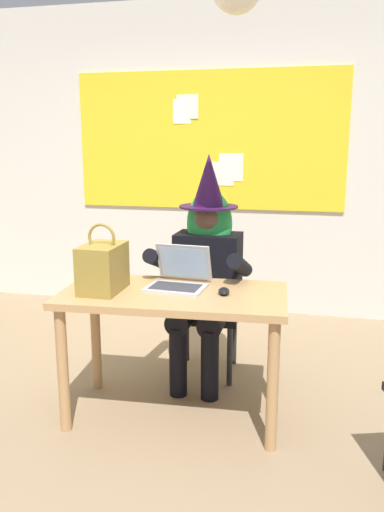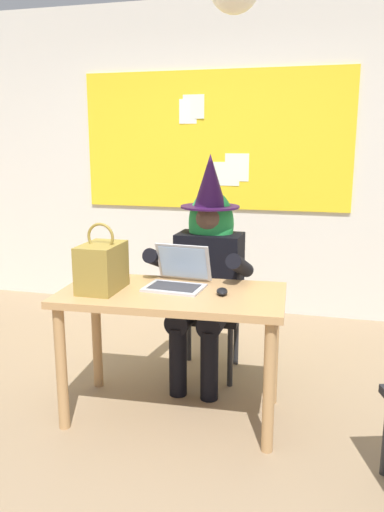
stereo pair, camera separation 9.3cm
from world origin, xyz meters
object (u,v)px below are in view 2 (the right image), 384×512
Objects in this scene: person_costumed at (207,261)px; computer_mouse at (222,291)px; handbag at (102,267)px; desk_main at (172,311)px; chair_at_desk at (211,299)px; laptop at (178,278)px.

computer_mouse is at bearing 22.62° from person_costumed.
desk_main is at bearing 10.55° from handbag.
chair_at_desk is (0.07, 0.68, -0.13)m from desk_main.
laptop is 0.29m from computer_mouse.
laptop is at bearing 149.22° from computer_mouse.
person_costumed is 14.15× the size of computer_mouse.
person_costumed is at bearing -1.93° from chair_at_desk.
handbag is at bearing -169.45° from desk_main.
chair_at_desk is at bearing 87.70° from laptop.
person_costumed is at bearing 98.94° from computer_mouse.
person_costumed reaches higher than computer_mouse.
laptop is at bearing -9.93° from chair_at_desk.
laptop is (-0.06, -0.57, 0.30)m from chair_at_desk.
desk_main is 12.17× the size of computer_mouse.
handbag is at bearing -34.17° from person_costumed.
person_costumed reaches higher than handbag.
handbag is at bearing 175.33° from computer_mouse.
laptop reaches higher than computer_mouse.
person_costumed is 0.77m from handbag.
handbag is (-0.45, -0.62, 0.08)m from person_costumed.
desk_main is 0.20m from laptop.
handbag is (-0.66, -0.09, 0.12)m from computer_mouse.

